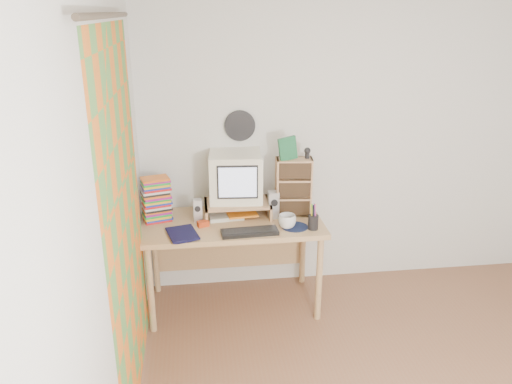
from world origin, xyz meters
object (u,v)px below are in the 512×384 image
object	(u,v)px
desk	(232,233)
cd_rack	(294,187)
mug	(287,221)
dvd_stack	(157,203)
keyboard	(250,232)
diary	(169,234)
crt_monitor	(236,177)

from	to	relation	value
desk	cd_rack	world-z (taller)	cd_rack
desk	mug	xyz separation A→B (m)	(0.40, -0.24, 0.19)
dvd_stack	mug	world-z (taller)	dvd_stack
cd_rack	desk	bearing A→B (deg)	-172.45
keyboard	dvd_stack	distance (m)	0.78
dvd_stack	diary	size ratio (longest dim) A/B	1.18
desk	mug	bearing A→B (deg)	-31.24
desk	mug	world-z (taller)	mug
desk	diary	xyz separation A→B (m)	(-0.48, -0.30, 0.16)
dvd_stack	cd_rack	xyz separation A→B (m)	(1.08, -0.02, 0.09)
desk	cd_rack	xyz separation A→B (m)	(0.50, 0.01, 0.37)
crt_monitor	dvd_stack	world-z (taller)	crt_monitor
mug	diary	bearing A→B (deg)	-176.21
desk	keyboard	size ratio (longest dim) A/B	3.33
keyboard	mug	distance (m)	0.30
cd_rack	mug	distance (m)	0.33
dvd_stack	cd_rack	size ratio (longest dim) A/B	0.62
crt_monitor	keyboard	bearing A→B (deg)	-76.44
desk	keyboard	xyz separation A→B (m)	(0.11, -0.31, 0.15)
crt_monitor	keyboard	distance (m)	0.50
desk	diary	distance (m)	0.59
desk	dvd_stack	distance (m)	0.65
desk	dvd_stack	size ratio (longest dim) A/B	4.83
keyboard	diary	bearing A→B (deg)	175.60
crt_monitor	diary	size ratio (longest dim) A/B	1.63
crt_monitor	dvd_stack	distance (m)	0.65
cd_rack	diary	xyz separation A→B (m)	(-0.98, -0.31, -0.21)
desk	diary	bearing A→B (deg)	-148.09
mug	crt_monitor	bearing A→B (deg)	137.21
keyboard	mug	bearing A→B (deg)	10.23
crt_monitor	diary	distance (m)	0.71
keyboard	dvd_stack	bearing A→B (deg)	150.38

